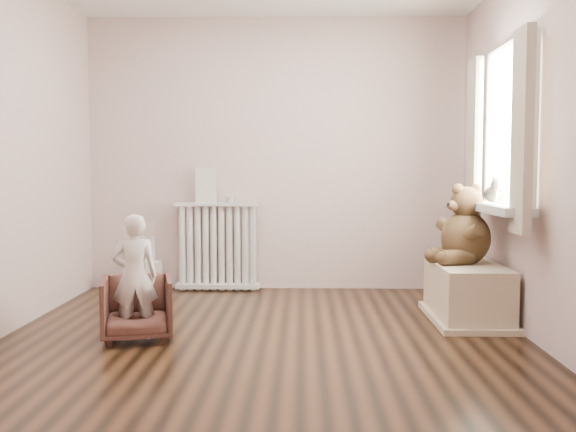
{
  "coord_description": "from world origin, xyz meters",
  "views": [
    {
      "loc": [
        0.26,
        -4.38,
        1.14
      ],
      "look_at": [
        0.15,
        0.45,
        0.8
      ],
      "focal_mm": 40.0,
      "sensor_mm": 36.0,
      "label": 1
    }
  ],
  "objects_px": {
    "radiator": "(218,250)",
    "armchair": "(137,308)",
    "child": "(135,276)",
    "teddy_bear": "(466,232)",
    "plush_cat": "(494,190)",
    "toy_vanity": "(143,262)",
    "toy_bench": "(467,294)"
  },
  "relations": [
    {
      "from": "teddy_bear",
      "to": "plush_cat",
      "type": "height_order",
      "value": "plush_cat"
    },
    {
      "from": "toy_vanity",
      "to": "plush_cat",
      "type": "height_order",
      "value": "plush_cat"
    },
    {
      "from": "radiator",
      "to": "toy_bench",
      "type": "relative_size",
      "value": 0.91
    },
    {
      "from": "toy_vanity",
      "to": "child",
      "type": "height_order",
      "value": "child"
    },
    {
      "from": "armchair",
      "to": "child",
      "type": "xyz_separation_m",
      "value": [
        -0.0,
        -0.05,
        0.22
      ]
    },
    {
      "from": "child",
      "to": "teddy_bear",
      "type": "distance_m",
      "value": 2.5
    },
    {
      "from": "child",
      "to": "toy_bench",
      "type": "relative_size",
      "value": 0.91
    },
    {
      "from": "armchair",
      "to": "teddy_bear",
      "type": "xyz_separation_m",
      "value": [
        2.38,
        0.68,
        0.46
      ]
    },
    {
      "from": "radiator",
      "to": "armchair",
      "type": "height_order",
      "value": "radiator"
    },
    {
      "from": "radiator",
      "to": "plush_cat",
      "type": "xyz_separation_m",
      "value": [
        2.21,
        -1.35,
        0.61
      ]
    },
    {
      "from": "armchair",
      "to": "plush_cat",
      "type": "relative_size",
      "value": 2.09
    },
    {
      "from": "radiator",
      "to": "plush_cat",
      "type": "bearing_deg",
      "value": -31.33
    },
    {
      "from": "toy_vanity",
      "to": "child",
      "type": "relative_size",
      "value": 0.61
    },
    {
      "from": "radiator",
      "to": "toy_vanity",
      "type": "height_order",
      "value": "radiator"
    },
    {
      "from": "child",
      "to": "teddy_bear",
      "type": "relative_size",
      "value": 1.4
    },
    {
      "from": "teddy_bear",
      "to": "armchair",
      "type": "bearing_deg",
      "value": 177.64
    },
    {
      "from": "toy_vanity",
      "to": "teddy_bear",
      "type": "height_order",
      "value": "teddy_bear"
    },
    {
      "from": "armchair",
      "to": "toy_vanity",
      "type": "bearing_deg",
      "value": 89.16
    },
    {
      "from": "radiator",
      "to": "armchair",
      "type": "relative_size",
      "value": 1.79
    },
    {
      "from": "plush_cat",
      "to": "toy_vanity",
      "type": "bearing_deg",
      "value": 179.23
    },
    {
      "from": "toy_vanity",
      "to": "armchair",
      "type": "relative_size",
      "value": 1.08
    },
    {
      "from": "radiator",
      "to": "teddy_bear",
      "type": "bearing_deg",
      "value": -28.55
    },
    {
      "from": "radiator",
      "to": "armchair",
      "type": "xyz_separation_m",
      "value": [
        -0.31,
        -1.81,
        -0.18
      ]
    },
    {
      "from": "armchair",
      "to": "teddy_bear",
      "type": "height_order",
      "value": "teddy_bear"
    },
    {
      "from": "toy_bench",
      "to": "teddy_bear",
      "type": "height_order",
      "value": "teddy_bear"
    },
    {
      "from": "armchair",
      "to": "toy_bench",
      "type": "distance_m",
      "value": 2.46
    },
    {
      "from": "child",
      "to": "armchair",
      "type": "bearing_deg",
      "value": -103.76
    },
    {
      "from": "plush_cat",
      "to": "toy_bench",
      "type": "bearing_deg",
      "value": 154.98
    },
    {
      "from": "armchair",
      "to": "plush_cat",
      "type": "height_order",
      "value": "plush_cat"
    },
    {
      "from": "armchair",
      "to": "toy_bench",
      "type": "xyz_separation_m",
      "value": [
        2.38,
        0.62,
        -0.01
      ]
    },
    {
      "from": "radiator",
      "to": "toy_vanity",
      "type": "distance_m",
      "value": 0.73
    },
    {
      "from": "toy_vanity",
      "to": "child",
      "type": "bearing_deg",
      "value": -77.41
    }
  ]
}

